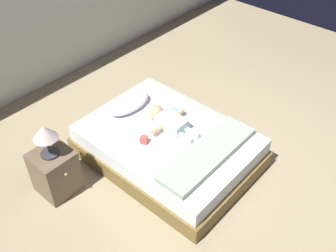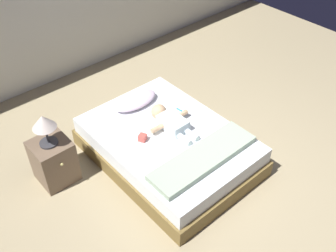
{
  "view_description": "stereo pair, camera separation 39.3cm",
  "coord_description": "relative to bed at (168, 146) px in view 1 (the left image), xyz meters",
  "views": [
    {
      "loc": [
        -2.42,
        -1.29,
        3.07
      ],
      "look_at": [
        -0.15,
        0.72,
        0.47
      ],
      "focal_mm": 41.29,
      "sensor_mm": 36.0,
      "label": 1
    },
    {
      "loc": [
        -2.14,
        -1.56,
        3.07
      ],
      "look_at": [
        -0.15,
        0.72,
        0.47
      ],
      "focal_mm": 41.29,
      "sensor_mm": 36.0,
      "label": 2
    }
  ],
  "objects": [
    {
      "name": "toy_block",
      "position": [
        -0.27,
        0.09,
        0.23
      ],
      "size": [
        0.1,
        0.1,
        0.07
      ],
      "color": "#CD5045",
      "rests_on": "bed"
    },
    {
      "name": "blanket",
      "position": [
        0.0,
        -0.52,
        0.22
      ],
      "size": [
        1.18,
        0.34,
        0.06
      ],
      "color": "#9DB196",
      "rests_on": "bed"
    },
    {
      "name": "pillow",
      "position": [
        0.05,
        0.63,
        0.24
      ],
      "size": [
        0.55,
        0.29,
        0.11
      ],
      "color": "silver",
      "rests_on": "bed"
    },
    {
      "name": "nightstand",
      "position": [
        -1.06,
        0.55,
        0.06
      ],
      "size": [
        0.37,
        0.4,
        0.49
      ],
      "color": "brown",
      "rests_on": "ground_plane"
    },
    {
      "name": "ground_plane",
      "position": [
        0.15,
        -0.72,
        -0.18
      ],
      "size": [
        8.0,
        8.0,
        0.0
      ],
      "primitive_type": "plane",
      "color": "#9C8C69"
    },
    {
      "name": "toothbrush",
      "position": [
        0.35,
        0.2,
        0.2
      ],
      "size": [
        0.04,
        0.15,
        0.02
      ],
      "color": "#2E8EE6",
      "rests_on": "bed"
    },
    {
      "name": "bed",
      "position": [
        0.0,
        0.0,
        0.0
      ],
      "size": [
        1.31,
        1.82,
        0.37
      ],
      "color": "brown",
      "rests_on": "ground_plane"
    },
    {
      "name": "baby",
      "position": [
        0.09,
        0.08,
        0.26
      ],
      "size": [
        0.5,
        0.64,
        0.17
      ],
      "color": "white",
      "rests_on": "bed"
    },
    {
      "name": "lamp",
      "position": [
        -1.06,
        0.55,
        0.56
      ],
      "size": [
        0.23,
        0.23,
        0.35
      ],
      "color": "#333338",
      "rests_on": "nightstand"
    }
  ]
}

